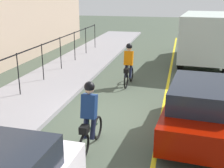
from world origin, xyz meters
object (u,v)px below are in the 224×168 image
(cyclist_follow, at_px, (90,117))
(patrol_sedan, at_px, (200,108))
(cyclist_lead, at_px, (129,65))
(box_truck_background, at_px, (206,35))

(cyclist_follow, xyz_separation_m, patrol_sedan, (1.50, -2.74, -0.09))
(cyclist_lead, distance_m, cyclist_follow, 5.65)
(cyclist_lead, height_order, box_truck_background, box_truck_background)
(cyclist_lead, xyz_separation_m, patrol_sedan, (-4.15, -2.76, -0.09))
(cyclist_follow, distance_m, box_truck_background, 11.42)
(cyclist_follow, xyz_separation_m, box_truck_background, (10.88, -3.43, 0.64))
(cyclist_lead, relative_size, patrol_sedan, 0.40)
(patrol_sedan, relative_size, box_truck_background, 0.66)
(cyclist_follow, bearing_deg, box_truck_background, -15.03)
(cyclist_lead, distance_m, patrol_sedan, 4.98)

